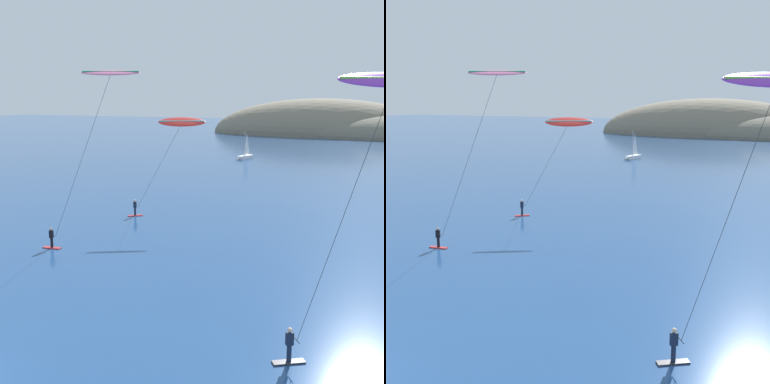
# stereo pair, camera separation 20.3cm
# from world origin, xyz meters

# --- Properties ---
(headland_island) EXTENTS (115.27, 43.92, 25.15)m
(headland_island) POSITION_xyz_m (0.07, 161.10, 0.00)
(headland_island) COLOR #6B6656
(headland_island) RESTS_ON ground
(sailboat_far) EXTENTS (1.98, 5.96, 5.70)m
(sailboat_far) POSITION_xyz_m (-17.27, 80.59, 0.64)
(sailboat_far) COLOR white
(sailboat_far) RESTS_ON ground
(kitesurfer_pink) EXTENTS (7.64, 4.21, 14.03)m
(kitesurfer_pink) POSITION_xyz_m (-5.41, 18.57, 12.34)
(kitesurfer_pink) COLOR red
(kitesurfer_pink) RESTS_ON ground
(kitesurfer_red) EXTENTS (7.27, 5.20, 10.10)m
(kitesurfer_red) POSITION_xyz_m (-5.89, 31.25, 8.91)
(kitesurfer_red) COLOR red
(kitesurfer_red) RESTS_ON ground
(kitesurfer_purple) EXTENTS (6.41, 5.35, 12.94)m
(kitesurfer_purple) POSITION_xyz_m (15.21, 10.62, 11.40)
(kitesurfer_purple) COLOR #2D2D33
(kitesurfer_purple) RESTS_ON ground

